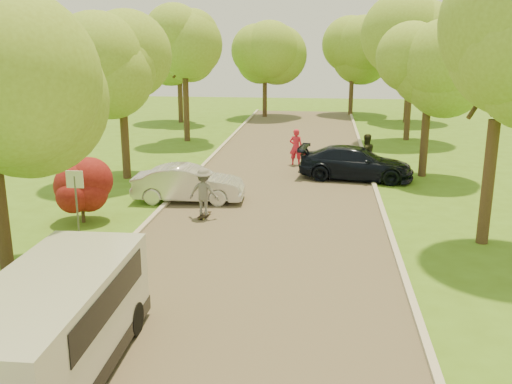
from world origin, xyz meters
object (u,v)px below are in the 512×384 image
at_px(person_striped, 296,147).
at_px(person_olive, 366,154).
at_px(minivan, 53,326).
at_px(longboard, 204,215).
at_px(dark_sedan, 356,163).
at_px(street_sign, 76,190).
at_px(silver_sedan, 189,184).
at_px(skateboarder, 204,192).

xyz_separation_m(person_striped, person_olive, (3.32, -1.66, 0.04)).
height_order(minivan, person_olive, minivan).
bearing_deg(person_striped, longboard, 81.95).
distance_m(dark_sedan, longboard, 8.56).
xyz_separation_m(street_sign, person_striped, (6.28, 11.70, -0.65)).
height_order(silver_sedan, person_striped, person_striped).
relative_size(minivan, person_striped, 2.94).
bearing_deg(person_striped, minivan, 88.53).
distance_m(silver_sedan, skateboarder, 2.27).
xyz_separation_m(silver_sedan, dark_sedan, (6.60, 4.46, 0.03)).
relative_size(silver_sedan, skateboarder, 2.57).
height_order(minivan, longboard, minivan).
height_order(street_sign, minivan, street_sign).
bearing_deg(person_olive, street_sign, 22.50).
xyz_separation_m(dark_sedan, skateboarder, (-5.57, -6.47, 0.20)).
height_order(street_sign, person_olive, street_sign).
distance_m(skateboarder, person_olive, 9.66).
height_order(longboard, skateboarder, skateboarder).
relative_size(minivan, longboard, 6.09).
bearing_deg(person_olive, minivan, 45.16).
bearing_deg(skateboarder, longboard, -72.40).
bearing_deg(dark_sedan, street_sign, 142.21).
distance_m(silver_sedan, dark_sedan, 7.96).
relative_size(minivan, person_olive, 2.83).
bearing_deg(minivan, person_striped, 78.59).
bearing_deg(longboard, skateboarder, 107.60).
distance_m(longboard, skateboarder, 0.85).
bearing_deg(dark_sedan, skateboarder, 146.79).
bearing_deg(silver_sedan, longboard, -156.00).
relative_size(dark_sedan, person_olive, 2.68).
distance_m(minivan, person_striped, 19.51).
bearing_deg(longboard, person_striped, -98.57).
distance_m(minivan, dark_sedan, 17.65).
bearing_deg(skateboarder, street_sign, 43.77).
bearing_deg(silver_sedan, person_olive, -55.24).
bearing_deg(street_sign, skateboarder, 35.63).
bearing_deg(person_striped, skateboarder, 81.95).
relative_size(minivan, dark_sedan, 1.05).
bearing_deg(street_sign, longboard, 35.63).
bearing_deg(person_olive, longboard, 27.27).
xyz_separation_m(street_sign, dark_sedan, (9.10, 9.00, -0.83)).
height_order(silver_sedan, longboard, silver_sedan).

